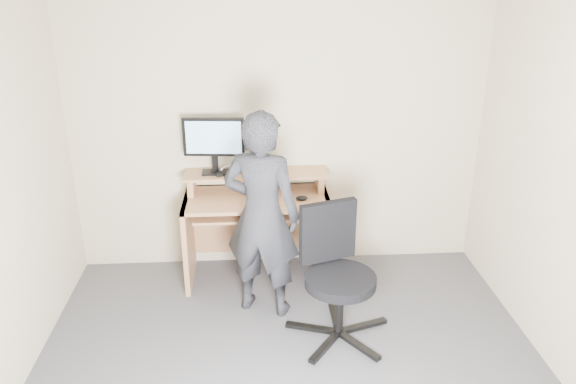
{
  "coord_description": "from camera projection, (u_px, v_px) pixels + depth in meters",
  "views": [
    {
      "loc": [
        -0.23,
        -2.82,
        2.55
      ],
      "look_at": [
        0.03,
        1.05,
        0.95
      ],
      "focal_mm": 35.0,
      "sensor_mm": 36.0,
      "label": 1
    }
  ],
  "objects": [
    {
      "name": "headphones",
      "position": [
        230.0,
        170.0,
        4.73
      ],
      "size": [
        0.17,
        0.17,
        0.06
      ],
      "primitive_type": "torus",
      "rotation": [
        0.26,
        0.0,
        -0.07
      ],
      "color": "silver",
      "rests_on": "desk"
    },
    {
      "name": "back_wall",
      "position": [
        278.0,
        128.0,
        4.73
      ],
      "size": [
        3.5,
        0.02,
        2.5
      ],
      "primitive_type": "cube",
      "color": "beige",
      "rests_on": "ground"
    },
    {
      "name": "mouse",
      "position": [
        302.0,
        198.0,
        4.55
      ],
      "size": [
        0.1,
        0.07,
        0.04
      ],
      "primitive_type": "ellipsoid",
      "rotation": [
        0.0,
        0.0,
        -0.1
      ],
      "color": "black",
      "rests_on": "desk"
    },
    {
      "name": "travel_mug",
      "position": [
        255.0,
        162.0,
        4.68
      ],
      "size": [
        0.1,
        0.1,
        0.18
      ],
      "primitive_type": "cylinder",
      "rotation": [
        0.0,
        0.0,
        0.31
      ],
      "color": "silver",
      "rests_on": "desk"
    },
    {
      "name": "smartphone",
      "position": [
        280.0,
        173.0,
        4.68
      ],
      "size": [
        0.08,
        0.14,
        0.01
      ],
      "primitive_type": "cube",
      "rotation": [
        0.0,
        0.0,
        -0.11
      ],
      "color": "black",
      "rests_on": "desk"
    },
    {
      "name": "keyboard",
      "position": [
        265.0,
        210.0,
        4.58
      ],
      "size": [
        0.49,
        0.29,
        0.03
      ],
      "primitive_type": "cube",
      "rotation": [
        0.0,
        0.0,
        0.25
      ],
      "color": "black",
      "rests_on": "desk"
    },
    {
      "name": "office_chair",
      "position": [
        336.0,
        269.0,
        3.98
      ],
      "size": [
        0.77,
        0.73,
        0.96
      ],
      "rotation": [
        0.0,
        0.0,
        0.31
      ],
      "color": "black",
      "rests_on": "ground"
    },
    {
      "name": "person",
      "position": [
        262.0,
        216.0,
        4.16
      ],
      "size": [
        0.68,
        0.56,
        1.61
      ],
      "primitive_type": "imported",
      "rotation": [
        0.0,
        0.0,
        2.8
      ],
      "color": "black",
      "rests_on": "ground"
    },
    {
      "name": "charger",
      "position": [
        219.0,
        174.0,
        4.61
      ],
      "size": [
        0.05,
        0.05,
        0.03
      ],
      "primitive_type": "cube",
      "rotation": [
        0.0,
        0.0,
        0.21
      ],
      "color": "black",
      "rests_on": "desk"
    },
    {
      "name": "monitor",
      "position": [
        214.0,
        141.0,
        4.58
      ],
      "size": [
        0.5,
        0.14,
        0.48
      ],
      "rotation": [
        0.0,
        0.0,
        -0.09
      ],
      "color": "black",
      "rests_on": "desk"
    },
    {
      "name": "desk",
      "position": [
        257.0,
        215.0,
        4.78
      ],
      "size": [
        1.2,
        0.6,
        0.91
      ],
      "color": "tan",
      "rests_on": "ground"
    },
    {
      "name": "external_drive",
      "position": [
        259.0,
        161.0,
        4.68
      ],
      "size": [
        0.07,
        0.13,
        0.2
      ],
      "primitive_type": "cube",
      "rotation": [
        0.0,
        0.0,
        0.03
      ],
      "color": "black",
      "rests_on": "desk"
    }
  ]
}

